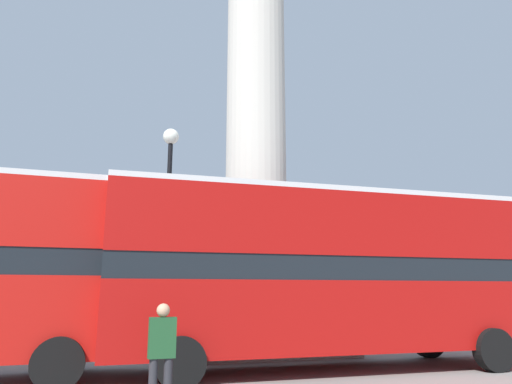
% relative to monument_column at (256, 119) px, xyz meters
% --- Properties ---
extents(ground_plane, '(200.00, 200.00, 0.00)m').
position_rel_monument_column_xyz_m(ground_plane, '(0.00, 0.00, -7.93)').
color(ground_plane, gray).
extents(monument_column, '(5.02, 5.02, 20.16)m').
position_rel_monument_column_xyz_m(monument_column, '(0.00, 0.00, 0.00)').
color(monument_column, beige).
rests_on(monument_column, ground_plane).
extents(bus_b, '(10.57, 2.79, 4.28)m').
position_rel_monument_column_xyz_m(bus_b, '(0.64, -4.18, -5.56)').
color(bus_b, '#A80F0C').
rests_on(bus_b, ground_plane).
extents(equestrian_statue, '(3.95, 3.51, 5.63)m').
position_rel_monument_column_xyz_m(equestrian_statue, '(10.65, 2.60, -6.37)').
color(equestrian_statue, beige).
rests_on(equestrian_statue, ground_plane).
extents(street_lamp, '(0.48, 0.48, 6.69)m').
position_rel_monument_column_xyz_m(street_lamp, '(-3.10, -1.51, -3.88)').
color(street_lamp, black).
rests_on(street_lamp, ground_plane).
extents(pedestrian_near_lamp, '(0.44, 0.22, 1.66)m').
position_rel_monument_column_xyz_m(pedestrian_near_lamp, '(-3.55, -7.01, -7.01)').
color(pedestrian_near_lamp, '#28282D').
rests_on(pedestrian_near_lamp, ground_plane).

